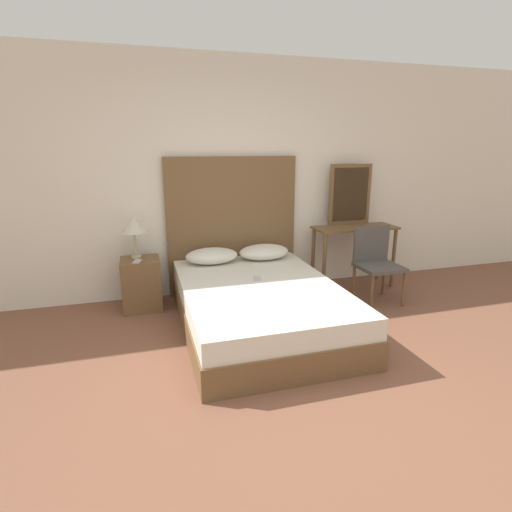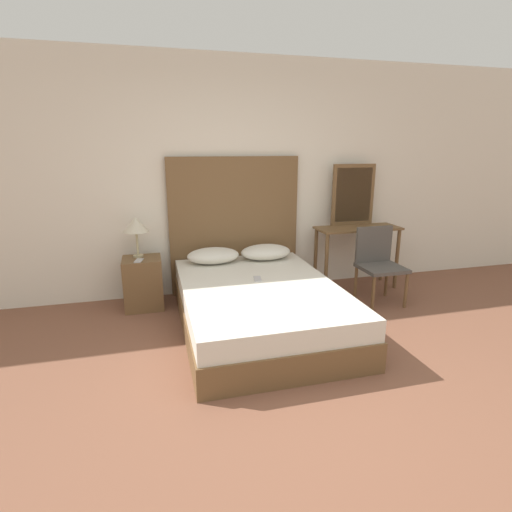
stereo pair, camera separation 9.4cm
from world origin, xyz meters
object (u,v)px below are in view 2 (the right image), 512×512
phone_on_bed (258,279)px  chair (378,260)px  vanity_desk (357,239)px  table_lamp (136,225)px  bed (259,306)px  nightstand (143,283)px  phone_on_nightstand (139,260)px

phone_on_bed → chair: (1.46, 0.19, 0.03)m
vanity_desk → table_lamp: bearing=178.3°
bed → nightstand: nightstand is taller
bed → phone_on_nightstand: bearing=147.2°
chair → table_lamp: bearing=167.9°
phone_on_bed → vanity_desk: vanity_desk is taller
bed → phone_on_nightstand: 1.36m
bed → vanity_desk: 1.73m
bed → table_lamp: size_ratio=4.92×
phone_on_bed → vanity_desk: size_ratio=0.16×
phone_on_bed → nightstand: nightstand is taller
nightstand → vanity_desk: size_ratio=0.54×
table_lamp → chair: 2.69m
table_lamp → bed: bearing=-38.6°
table_lamp → chair: bearing=-12.1°
bed → phone_on_bed: size_ratio=13.38×
vanity_desk → chair: size_ratio=1.21×
nightstand → chair: bearing=-10.6°
nightstand → phone_on_nightstand: phone_on_nightstand is taller
nightstand → phone_on_nightstand: bearing=-103.9°
phone_on_bed → table_lamp: (-1.14, 0.75, 0.45)m
bed → vanity_desk: size_ratio=2.08×
vanity_desk → phone_on_nightstand: bearing=-177.8°
chair → phone_on_nightstand: bearing=171.6°
phone_on_nightstand → table_lamp: bearing=92.7°
nightstand → chair: 2.62m
nightstand → phone_on_nightstand: size_ratio=3.44×
bed → vanity_desk: bearing=28.9°
phone_on_nightstand → chair: size_ratio=0.19×
chair → bed: bearing=-167.3°
bed → phone_on_nightstand: size_ratio=13.18×
nightstand → table_lamp: bearing=112.6°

